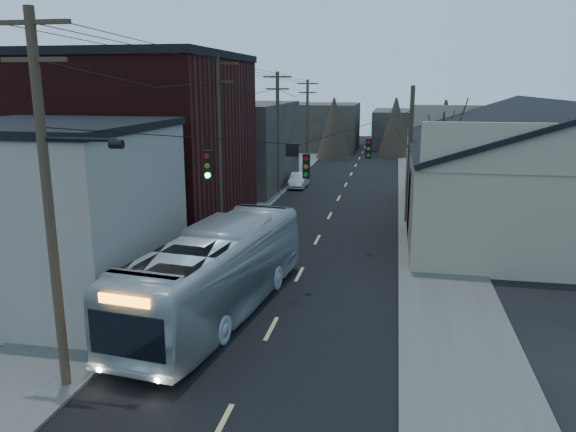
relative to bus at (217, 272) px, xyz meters
name	(u,v)px	position (x,y,z in m)	size (l,w,h in m)	color
road_surface	(336,203)	(2.31, 21.02, -1.66)	(9.00, 110.00, 0.02)	black
sidewalk_left	(250,199)	(-4.19, 21.02, -1.61)	(4.00, 110.00, 0.12)	#474744
sidewalk_right	(427,206)	(8.81, 21.02, -1.61)	(4.00, 110.00, 0.12)	#474744
building_clapboard	(52,217)	(-6.69, 0.02, 1.83)	(8.00, 8.00, 7.00)	gray
building_brick	(147,148)	(-7.69, 11.02, 3.33)	(10.00, 12.00, 10.00)	black
building_left_far	(233,145)	(-7.19, 27.02, 1.83)	(9.00, 14.00, 7.00)	#2E2824
warehouse	(545,185)	(15.31, 16.02, 1.03)	(16.16, 20.60, 7.73)	gray
building_far_left	(319,126)	(-3.69, 56.02, 1.33)	(10.00, 12.00, 6.00)	#2E2824
building_far_right	(417,129)	(9.31, 61.02, 0.83)	(12.00, 14.00, 5.00)	#2E2824
bare_tree	(440,181)	(8.81, 11.02, 1.93)	(0.40, 0.40, 7.20)	black
utility_lines	(278,143)	(-0.80, 15.16, 3.29)	(11.24, 45.28, 10.50)	#382B1E
bus	(217,272)	(0.00, 0.00, 0.00)	(2.80, 11.97, 3.34)	#B0B7BC
parked_car	(299,180)	(-1.50, 27.04, -1.05)	(1.31, 3.75, 1.24)	#AEB2B7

